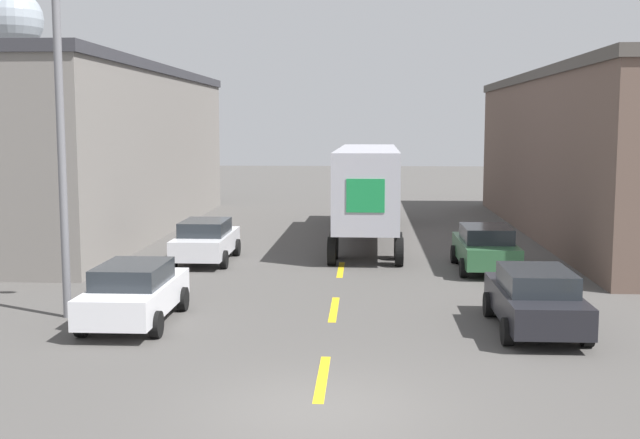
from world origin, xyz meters
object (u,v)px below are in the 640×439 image
semi_truck (368,184)px  parked_car_right_mid (485,247)px  water_tower (12,23)px  parked_car_left_far (206,240)px  street_lamp (74,125)px  parked_car_right_near (535,298)px  parked_car_left_near (135,292)px

semi_truck → parked_car_right_mid: bearing=-59.9°
parked_car_right_mid → water_tower: 51.34m
parked_car_right_mid → parked_car_left_far: 9.69m
parked_car_left_far → street_lamp: 9.37m
parked_car_right_near → water_tower: 57.41m
parked_car_left_far → water_tower: size_ratio=0.28×
parked_car_right_near → street_lamp: 11.91m
semi_truck → parked_car_left_far: 8.34m
semi_truck → parked_car_right_near: size_ratio=3.41×
parked_car_right_near → parked_car_left_near: 9.63m
parked_car_left_far → water_tower: (-22.92, 36.70, 12.14)m
semi_truck → parked_car_left_far: semi_truck is taller
parked_car_left_near → parked_car_left_far: bearing=90.0°
parked_car_left_near → parked_car_right_mid: bearing=38.7°
street_lamp → parked_car_right_near: bearing=-3.6°
parked_car_left_near → parked_car_right_mid: 12.34m
street_lamp → parked_car_right_mid: bearing=32.8°
parked_car_right_near → water_tower: size_ratio=0.28×
water_tower → street_lamp: bearing=-64.6°
semi_truck → street_lamp: street_lamp is taller
parked_car_left_near → parked_car_right_near: bearing=-1.1°
parked_car_right_near → street_lamp: size_ratio=0.52×
semi_truck → street_lamp: (-7.28, -14.17, 2.49)m
semi_truck → water_tower: bearing=133.7°
parked_car_left_far → parked_car_right_mid: bearing=-6.5°
parked_car_right_mid → street_lamp: street_lamp is taller
parked_car_right_near → parked_car_left_near: bearing=178.9°
water_tower → parked_car_left_near: bearing=-63.3°
parked_car_left_near → parked_car_right_mid: size_ratio=1.00×
water_tower → street_lamp: size_ratio=1.89×
parked_car_left_near → parked_car_right_mid: same height
semi_truck → parked_car_left_far: size_ratio=3.41×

